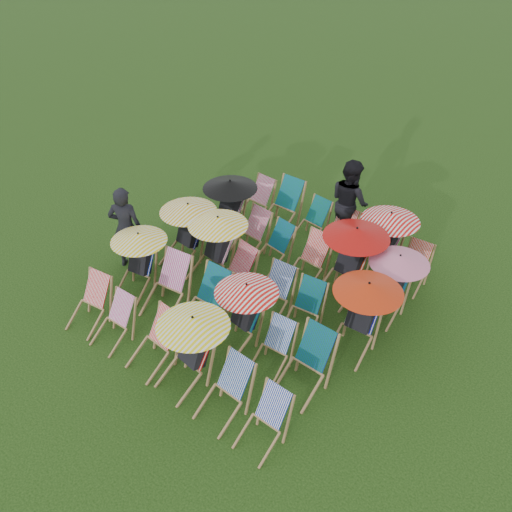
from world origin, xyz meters
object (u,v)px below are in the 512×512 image
Objects in this scene: deckchair_5 at (263,422)px; deckchair_29 at (412,267)px; person_left at (126,228)px; deckchair_0 at (89,303)px; person_rear at (349,202)px.

deckchair_29 is at bearing 91.47° from deckchair_5.
deckchair_29 is 0.46× the size of person_left.
deckchair_5 is (3.99, 0.00, -0.02)m from deckchair_0.
person_rear is at bearing -162.28° from person_left.
deckchair_29 is 1.97m from person_rear.
deckchair_0 is 1.06× the size of deckchair_5.
deckchair_0 is at bearing 83.17° from person_left.
person_rear reaches higher than deckchair_29.
deckchair_0 is 5.63m from person_rear.
person_rear reaches higher than deckchair_0.
person_left is at bearing 107.89° from deckchair_0.
deckchair_5 is 5.06m from person_left.
deckchair_0 is 1.07× the size of deckchair_29.
deckchair_5 is 5.54m from person_rear.
person_rear is (2.12, 5.19, 0.51)m from deckchair_0.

